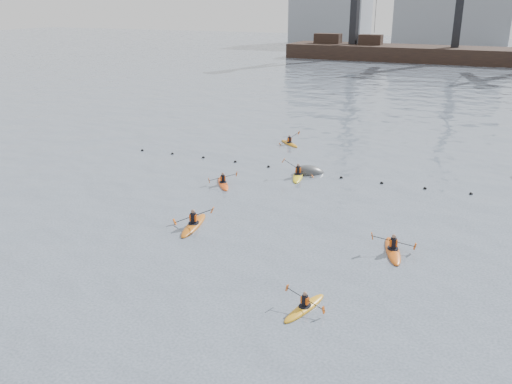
% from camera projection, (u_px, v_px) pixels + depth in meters
% --- Properties ---
extents(ground, '(400.00, 400.00, 0.00)m').
position_uv_depth(ground, '(157.00, 333.00, 21.34)').
color(ground, '#3C4B58').
rests_on(ground, ground).
extents(float_line, '(33.24, 0.73, 0.24)m').
position_uv_depth(float_line, '(323.00, 174.00, 40.82)').
color(float_line, black).
rests_on(float_line, ground).
extents(barge_pier, '(72.00, 19.30, 29.50)m').
position_uv_depth(barge_pier, '(453.00, 53.00, 114.99)').
color(barge_pier, black).
rests_on(barge_pier, ground).
extents(skyline, '(141.00, 28.00, 22.00)m').
position_uv_depth(skyline, '(482.00, 13.00, 146.07)').
color(skyline, gray).
rests_on(skyline, ground).
extents(kayaker_0, '(2.53, 3.74, 1.44)m').
position_uv_depth(kayaker_0, '(194.00, 224.00, 31.45)').
color(kayaker_0, '#BF5F12').
rests_on(kayaker_0, ground).
extents(kayaker_1, '(1.94, 2.97, 0.96)m').
position_uv_depth(kayaker_1, '(305.00, 307.00, 22.99)').
color(kayaker_1, orange).
rests_on(kayaker_1, ground).
extents(kayaker_2, '(2.33, 2.87, 1.00)m').
position_uv_depth(kayaker_2, '(223.00, 183.00, 38.63)').
color(kayaker_2, '#ED5316').
rests_on(kayaker_2, ground).
extents(kayaker_3, '(2.44, 3.58, 1.52)m').
position_uv_depth(kayaker_3, '(298.00, 175.00, 40.35)').
color(kayaker_3, yellow).
rests_on(kayaker_3, ground).
extents(kayaker_4, '(2.27, 3.51, 1.15)m').
position_uv_depth(kayaker_4, '(393.00, 250.00, 28.25)').
color(kayaker_4, '#D35913').
rests_on(kayaker_4, ground).
extents(kayaker_5, '(2.65, 2.43, 1.23)m').
position_uv_depth(kayaker_5, '(289.00, 143.00, 49.50)').
color(kayaker_5, orange).
rests_on(kayaker_5, ground).
extents(mooring_buoy, '(2.91, 2.66, 1.66)m').
position_uv_depth(mooring_buoy, '(310.00, 173.00, 41.20)').
color(mooring_buoy, '#37393B').
rests_on(mooring_buoy, ground).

